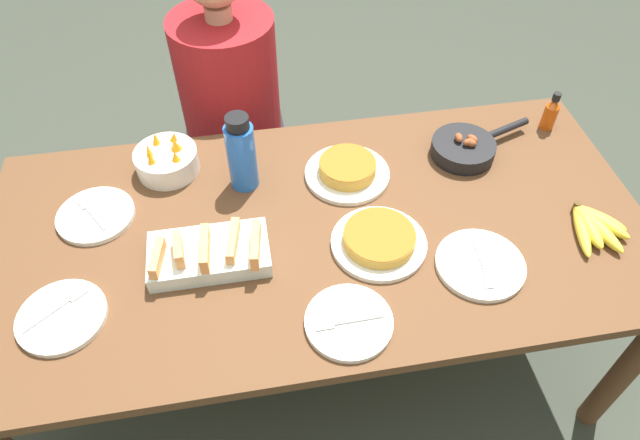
# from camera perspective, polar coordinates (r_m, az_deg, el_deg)

# --- Properties ---
(ground_plane) EXTENTS (14.00, 14.00, 0.00)m
(ground_plane) POSITION_cam_1_polar(r_m,az_deg,el_deg) (2.24, 0.00, -13.11)
(ground_plane) COLOR #383D33
(dining_table) EXTENTS (1.90, 0.93, 0.73)m
(dining_table) POSITION_cam_1_polar(r_m,az_deg,el_deg) (1.70, 0.00, -2.56)
(dining_table) COLOR brown
(dining_table) RESTS_ON ground_plane
(banana_bunch) EXTENTS (0.18, 0.20, 0.04)m
(banana_bunch) POSITION_cam_1_polar(r_m,az_deg,el_deg) (1.79, 25.68, -0.44)
(banana_bunch) COLOR yellow
(banana_bunch) RESTS_ON dining_table
(melon_tray) EXTENTS (0.32, 0.18, 0.10)m
(melon_tray) POSITION_cam_1_polar(r_m,az_deg,el_deg) (1.56, -10.99, -3.26)
(melon_tray) COLOR silver
(melon_tray) RESTS_ON dining_table
(skillet) EXTENTS (0.36, 0.20, 0.08)m
(skillet) POSITION_cam_1_polar(r_m,az_deg,el_deg) (1.89, 14.29, 7.02)
(skillet) COLOR black
(skillet) RESTS_ON dining_table
(frittata_plate_center) EXTENTS (0.27, 0.27, 0.05)m
(frittata_plate_center) POSITION_cam_1_polar(r_m,az_deg,el_deg) (1.58, 5.93, -2.01)
(frittata_plate_center) COLOR silver
(frittata_plate_center) RESTS_ON dining_table
(frittata_plate_side) EXTENTS (0.26, 0.26, 0.06)m
(frittata_plate_side) POSITION_cam_1_polar(r_m,az_deg,el_deg) (1.77, 2.75, 4.99)
(frittata_plate_side) COLOR silver
(frittata_plate_side) RESTS_ON dining_table
(empty_plate_near_front) EXTENTS (0.22, 0.22, 0.02)m
(empty_plate_near_front) POSITION_cam_1_polar(r_m,az_deg,el_deg) (1.78, -21.52, 0.42)
(empty_plate_near_front) COLOR silver
(empty_plate_near_front) RESTS_ON dining_table
(empty_plate_far_left) EXTENTS (0.22, 0.22, 0.02)m
(empty_plate_far_left) POSITION_cam_1_polar(r_m,az_deg,el_deg) (1.58, -24.41, -8.81)
(empty_plate_far_left) COLOR silver
(empty_plate_far_left) RESTS_ON dining_table
(empty_plate_far_right) EXTENTS (0.22, 0.22, 0.02)m
(empty_plate_far_right) POSITION_cam_1_polar(r_m,az_deg,el_deg) (1.44, 2.89, -10.16)
(empty_plate_far_right) COLOR silver
(empty_plate_far_right) RESTS_ON dining_table
(empty_plate_mid_edge) EXTENTS (0.24, 0.24, 0.02)m
(empty_plate_mid_edge) POSITION_cam_1_polar(r_m,az_deg,el_deg) (1.60, 15.72, -4.30)
(empty_plate_mid_edge) COLOR silver
(empty_plate_mid_edge) RESTS_ON dining_table
(fruit_bowl_mango) EXTENTS (0.19, 0.19, 0.12)m
(fruit_bowl_mango) POSITION_cam_1_polar(r_m,az_deg,el_deg) (1.84, -15.07, 5.82)
(fruit_bowl_mango) COLOR silver
(fruit_bowl_mango) RESTS_ON dining_table
(water_bottle) EXTENTS (0.09, 0.09, 0.25)m
(water_bottle) POSITION_cam_1_polar(r_m,az_deg,el_deg) (1.69, -7.87, 6.59)
(water_bottle) COLOR blue
(water_bottle) RESTS_ON dining_table
(hot_sauce_bottle) EXTENTS (0.05, 0.05, 0.14)m
(hot_sauce_bottle) POSITION_cam_1_polar(r_m,az_deg,el_deg) (2.07, 22.08, 9.92)
(hot_sauce_bottle) COLOR #C64C0F
(hot_sauce_bottle) RESTS_ON dining_table
(person_figure) EXTENTS (0.40, 0.40, 1.26)m
(person_figure) POSITION_cam_1_polar(r_m,az_deg,el_deg) (2.29, -8.44, 8.45)
(person_figure) COLOR black
(person_figure) RESTS_ON ground_plane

